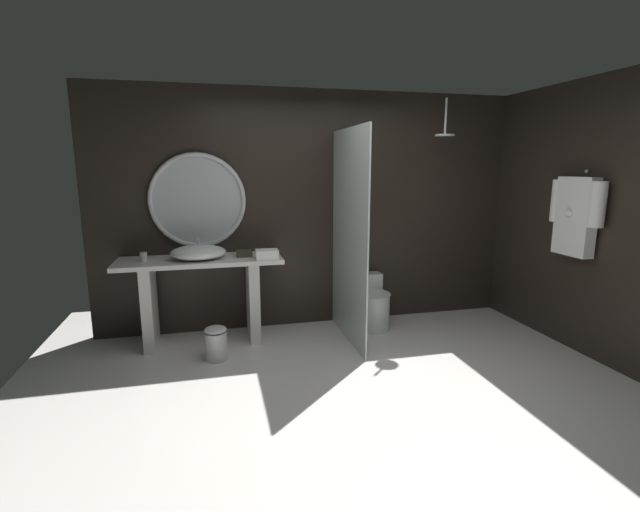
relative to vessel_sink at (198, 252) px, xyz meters
The scene contains 14 objects.
ground_plane 2.19m from the vessel_sink, 49.72° to the right, with size 5.76×5.76×0.00m, color silver.
back_wall_panel 1.38m from the vessel_sink, 17.04° to the left, with size 4.80×0.10×2.60m, color black.
side_wall_right 3.72m from the vessel_sink, 11.65° to the right, with size 0.10×2.47×2.60m, color black.
vanity_counter 0.39m from the vessel_sink, 71.97° to the left, with size 1.62×0.57×0.88m.
vessel_sink is the anchor object (origin of this frame).
tumbler_cup 0.52m from the vessel_sink, behind, with size 0.07×0.07×0.09m, color silver.
tissue_box 0.46m from the vessel_sink, ahead, with size 0.16×0.13×0.06m, color #3D3323.
round_wall_mirror 0.58m from the vessel_sink, 87.62° to the left, with size 0.99×0.05×0.99m.
shower_glass_panel 1.51m from the vessel_sink, ahead, with size 0.02×1.16×2.16m, color silver.
rain_shower_head 2.90m from the vessel_sink, ahead, with size 0.21×0.21×0.40m.
hanging_bathrobe 3.65m from the vessel_sink, 15.88° to the right, with size 0.20×0.61×0.81m.
toilet 1.96m from the vessel_sink, ahead, with size 0.38×0.56×0.58m.
waste_bin 0.92m from the vessel_sink, 74.29° to the right, with size 0.21×0.21×0.33m.
folded_hand_towel 0.68m from the vessel_sink, 12.26° to the right, with size 0.22×0.16×0.09m, color white.
Camera 1 is at (-1.14, -3.04, 1.79)m, focal length 25.31 mm.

